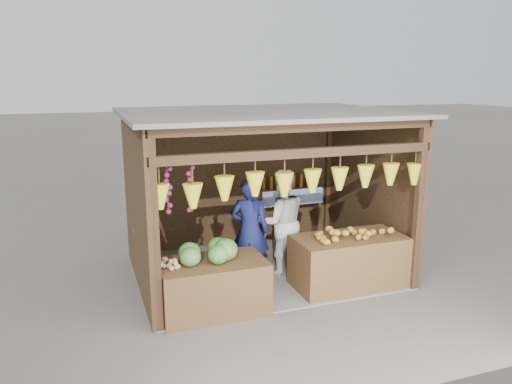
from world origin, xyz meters
TOP-DOWN VIEW (x-y plane):
  - ground at (0.00, 0.00)m, footprint 80.00×80.00m
  - stall_structure at (-0.03, -0.04)m, footprint 4.30×3.30m
  - back_shelf at (1.05, 1.28)m, footprint 1.25×0.32m
  - counter_left at (-1.15, -1.15)m, footprint 1.45×0.85m
  - counter_right at (1.04, -1.02)m, footprint 1.69×0.85m
  - stool at (-1.83, 0.13)m, footprint 0.29×0.29m
  - man_standing at (-0.33, -0.33)m, footprint 0.72×0.62m
  - woman_standing at (0.28, -0.14)m, footprint 0.90×0.73m
  - vendor_seated at (-1.83, 0.13)m, footprint 0.66×0.58m
  - melon_pile at (-1.19, -1.13)m, footprint 1.00×0.50m
  - tanfruit_pile at (-1.74, -1.18)m, footprint 0.34×0.40m
  - mango_pile at (1.06, -1.08)m, footprint 1.40×0.64m

SIDE VIEW (x-z plane):
  - ground at x=0.00m, z-range 0.00..0.00m
  - stool at x=-1.83m, z-range 0.00..0.27m
  - counter_left at x=-1.15m, z-range 0.00..0.73m
  - counter_right at x=1.04m, z-range 0.00..0.80m
  - tanfruit_pile at x=-1.74m, z-range 0.73..0.86m
  - man_standing at x=-0.33m, z-range 0.00..1.68m
  - vendor_seated at x=-1.83m, z-range 0.27..1.42m
  - woman_standing at x=0.28m, z-range 0.00..1.74m
  - back_shelf at x=1.05m, z-range 0.21..1.54m
  - melon_pile at x=-1.19m, z-range 0.73..1.05m
  - mango_pile at x=1.06m, z-range 0.80..1.02m
  - stall_structure at x=-0.03m, z-range 0.34..3.00m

